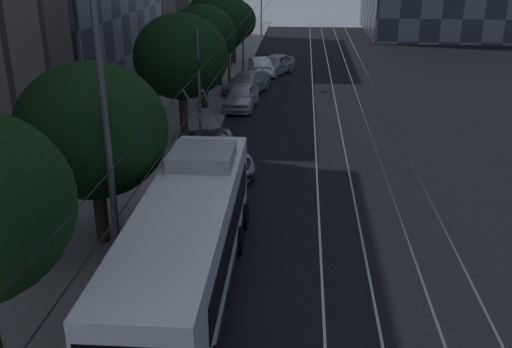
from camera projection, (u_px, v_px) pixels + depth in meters
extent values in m
plane|color=black|center=(312.00, 261.00, 18.19)|extent=(120.00, 120.00, 0.00)
cube|color=slate|center=(194.00, 101.00, 37.29)|extent=(5.00, 90.00, 0.15)
cube|color=gray|center=(313.00, 104.00, 36.72)|extent=(0.08, 90.00, 0.02)
cube|color=gray|center=(336.00, 105.00, 36.61)|extent=(0.08, 90.00, 0.02)
cube|color=gray|center=(360.00, 105.00, 36.49)|extent=(0.08, 90.00, 0.02)
cube|color=gray|center=(383.00, 106.00, 36.38)|extent=(0.08, 90.00, 0.02)
cylinder|color=black|center=(249.00, 14.00, 34.99)|extent=(0.02, 90.00, 0.02)
cylinder|color=black|center=(261.00, 14.00, 34.93)|extent=(0.02, 90.00, 0.02)
cylinder|color=slate|center=(199.00, 93.00, 26.77)|extent=(0.14, 0.14, 6.00)
cylinder|color=slate|center=(243.00, 35.00, 45.32)|extent=(0.14, 0.14, 6.00)
cylinder|color=slate|center=(261.00, 10.00, 63.87)|extent=(0.14, 0.14, 6.00)
cube|color=silver|center=(187.00, 243.00, 15.91)|extent=(2.51, 11.21, 2.66)
cube|color=black|center=(189.00, 279.00, 16.34)|extent=(2.55, 11.26, 0.33)
cube|color=black|center=(190.00, 231.00, 16.30)|extent=(2.54, 8.88, 0.98)
cube|color=black|center=(216.00, 166.00, 20.99)|extent=(1.88, 0.10, 0.93)
cube|color=#27EA52|center=(126.00, 335.00, 10.35)|extent=(1.49, 0.08, 0.30)
cube|color=#969698|center=(202.00, 156.00, 17.93)|extent=(2.00, 2.07, 0.47)
cylinder|color=slate|center=(198.00, 113.00, 18.45)|extent=(0.06, 4.23, 2.58)
cylinder|color=slate|center=(215.00, 114.00, 18.41)|extent=(0.06, 4.23, 2.58)
cylinder|color=black|center=(169.00, 238.00, 18.71)|extent=(0.28, 0.93, 0.93)
cylinder|color=black|center=(238.00, 240.00, 18.54)|extent=(0.28, 0.93, 0.93)
cylinder|color=black|center=(180.00, 214.00, 20.37)|extent=(0.28, 0.93, 0.93)
cylinder|color=black|center=(244.00, 216.00, 20.20)|extent=(0.28, 0.93, 0.93)
imported|color=#A0A4A7|center=(215.00, 152.00, 25.65)|extent=(4.47, 6.20, 1.57)
imported|color=silver|center=(241.00, 96.00, 35.57)|extent=(2.10, 4.61, 1.53)
imported|color=#ADAEB2|center=(247.00, 83.00, 39.32)|extent=(3.58, 5.47, 1.47)
imported|color=white|center=(261.00, 67.00, 45.13)|extent=(2.45, 4.27, 1.33)
imported|color=silver|center=(275.00, 64.00, 45.47)|extent=(3.56, 4.95, 1.56)
cylinder|color=#2D2019|center=(101.00, 214.00, 18.86)|extent=(0.44, 0.44, 2.23)
ellipsoid|color=black|center=(92.00, 130.00, 17.80)|extent=(4.77, 4.77, 4.30)
cylinder|color=#2D2019|center=(184.00, 116.00, 29.23)|extent=(0.44, 0.44, 2.62)
ellipsoid|color=black|center=(181.00, 56.00, 28.11)|extent=(4.68, 4.68, 4.21)
cylinder|color=#2D2019|center=(204.00, 86.00, 35.02)|extent=(0.44, 0.44, 3.00)
ellipsoid|color=black|center=(202.00, 36.00, 33.92)|extent=(4.06, 4.06, 3.65)
cylinder|color=#2D2019|center=(219.00, 67.00, 40.95)|extent=(0.44, 0.44, 2.88)
ellipsoid|color=black|center=(218.00, 21.00, 39.79)|extent=(4.68, 4.68, 4.21)
cylinder|color=#2D2019|center=(233.00, 51.00, 49.29)|extent=(0.44, 0.44, 2.23)
ellipsoid|color=black|center=(233.00, 20.00, 48.34)|extent=(3.93, 3.93, 3.54)
cylinder|color=slate|center=(103.00, 101.00, 15.28)|extent=(0.20, 0.20, 10.97)
cylinder|color=slate|center=(228.00, 10.00, 39.82)|extent=(0.20, 0.20, 10.79)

